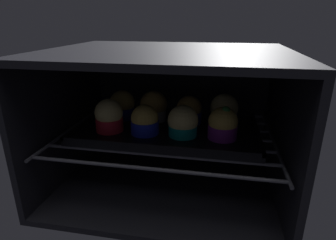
{
  "coord_description": "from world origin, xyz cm",
  "views": [
    {
      "loc": [
        12.96,
        -45.79,
        42.46
      ],
      "look_at": [
        0.0,
        22.68,
        17.23
      ],
      "focal_mm": 29.93,
      "sensor_mm": 36.0,
      "label": 1
    }
  ],
  "objects": [
    {
      "name": "oven_rack",
      "position": [
        0.0,
        22.0,
        13.6
      ],
      "size": [
        54.8,
        42.0,
        0.8
      ],
      "color": "#51515B",
      "rests_on": "oven_cavity"
    },
    {
      "name": "muffin_row1_col0",
      "position": [
        -14.31,
        27.57,
        18.92
      ],
      "size": [
        7.24,
        7.24,
        8.17
      ],
      "color": "#1928B7",
      "rests_on": "baking_tray"
    },
    {
      "name": "muffin_row0_col0",
      "position": [
        -14.36,
        17.68,
        19.12
      ],
      "size": [
        7.15,
        7.15,
        8.39
      ],
      "color": "red",
      "rests_on": "baking_tray"
    },
    {
      "name": "muffin_row0_col3",
      "position": [
        14.24,
        18.1,
        18.67
      ],
      "size": [
        7.07,
        7.07,
        8.24
      ],
      "color": "#7A238C",
      "rests_on": "baking_tray"
    },
    {
      "name": "muffin_row1_col1",
      "position": [
        -5.12,
        27.72,
        19.02
      ],
      "size": [
        7.68,
        7.68,
        8.41
      ],
      "color": "silver",
      "rests_on": "baking_tray"
    },
    {
      "name": "muffin_row1_col3",
      "position": [
        14.48,
        27.7,
        19.1
      ],
      "size": [
        7.52,
        7.52,
        8.54
      ],
      "color": "#1928B7",
      "rests_on": "baking_tray"
    },
    {
      "name": "muffin_row0_col2",
      "position": [
        4.61,
        17.9,
        18.53
      ],
      "size": [
        7.52,
        7.52,
        7.74
      ],
      "color": "#0C8C84",
      "rests_on": "baking_tray"
    },
    {
      "name": "muffin_row1_col2",
      "position": [
        5.01,
        27.21,
        18.56
      ],
      "size": [
        7.07,
        7.07,
        7.6
      ],
      "color": "#1928B7",
      "rests_on": "baking_tray"
    },
    {
      "name": "baking_tray",
      "position": [
        0.0,
        22.68,
        14.68
      ],
      "size": [
        46.61,
        27.55,
        2.2
      ],
      "color": "black",
      "rests_on": "oven_rack"
    },
    {
      "name": "oven_cavity",
      "position": [
        0.0,
        26.25,
        17.0
      ],
      "size": [
        59.0,
        47.0,
        37.0
      ],
      "color": "black",
      "rests_on": "ground"
    },
    {
      "name": "muffin_row0_col1",
      "position": [
        -4.96,
        17.57,
        18.41
      ],
      "size": [
        7.07,
        7.07,
        7.43
      ],
      "color": "#1928B7",
      "rests_on": "baking_tray"
    }
  ]
}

